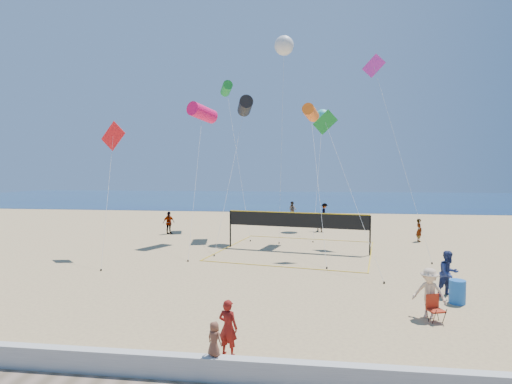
# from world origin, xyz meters

# --- Properties ---
(ground) EXTENTS (120.00, 120.00, 0.00)m
(ground) POSITION_xyz_m (0.00, 0.00, 0.00)
(ground) COLOR tan
(ground) RESTS_ON ground
(ocean) EXTENTS (140.00, 50.00, 0.03)m
(ocean) POSITION_xyz_m (0.00, 62.00, 0.01)
(ocean) COLOR navy
(ocean) RESTS_ON ground
(seawall) EXTENTS (32.00, 0.30, 0.60)m
(seawall) POSITION_xyz_m (0.00, -3.00, 0.30)
(seawall) COLOR silver
(seawall) RESTS_ON ground
(woman) EXTENTS (0.66, 0.53, 1.58)m
(woman) POSITION_xyz_m (-0.59, -1.63, 0.79)
(woman) COLOR maroon
(woman) RESTS_ON ground
(toddler) EXTENTS (0.49, 0.44, 0.85)m
(toddler) POSITION_xyz_m (-0.67, -2.94, 1.02)
(toddler) COLOR brown
(toddler) RESTS_ON seawall
(bystander_a) EXTENTS (1.11, 1.01, 1.87)m
(bystander_a) POSITION_xyz_m (7.34, 4.73, 0.94)
(bystander_a) COLOR navy
(bystander_a) RESTS_ON ground
(bystander_b) EXTENTS (1.30, 1.08, 1.75)m
(bystander_b) POSITION_xyz_m (5.83, 2.09, 0.87)
(bystander_b) COLOR beige
(bystander_b) RESTS_ON ground
(far_person_0) EXTENTS (1.00, 1.13, 1.84)m
(far_person_0) POSITION_xyz_m (-9.65, 18.88, 0.92)
(far_person_0) COLOR gray
(far_person_0) RESTS_ON ground
(far_person_1) EXTENTS (1.44, 0.96, 1.49)m
(far_person_1) POSITION_xyz_m (2.60, 21.73, 0.75)
(far_person_1) COLOR gray
(far_person_1) RESTS_ON ground
(far_person_2) EXTENTS (0.46, 0.64, 1.67)m
(far_person_2) POSITION_xyz_m (9.65, 17.77, 0.84)
(far_person_2) COLOR gray
(far_person_2) RESTS_ON ground
(far_person_3) EXTENTS (0.97, 0.81, 1.79)m
(far_person_3) POSITION_xyz_m (-0.05, 31.59, 0.89)
(far_person_3) COLOR gray
(far_person_3) RESTS_ON ground
(far_person_4) EXTENTS (0.71, 1.21, 1.85)m
(far_person_4) POSITION_xyz_m (3.33, 28.92, 0.92)
(far_person_4) COLOR gray
(far_person_4) RESTS_ON ground
(camp_chair) EXTENTS (0.61, 0.71, 1.01)m
(camp_chair) POSITION_xyz_m (5.90, 1.75, 0.51)
(camp_chair) COLOR #AA2813
(camp_chair) RESTS_ON ground
(trash_barrel) EXTENTS (0.64, 0.64, 0.91)m
(trash_barrel) POSITION_xyz_m (7.36, 3.80, 0.46)
(trash_barrel) COLOR blue
(trash_barrel) RESTS_ON ground
(volleyball_net) EXTENTS (10.82, 10.70, 2.49)m
(volleyball_net) POSITION_xyz_m (0.89, 13.31, 1.72)
(volleyball_net) COLOR black
(volleyball_net) RESTS_ON ground
(kite_0) EXTENTS (1.91, 8.08, 10.03)m
(kite_0) POSITION_xyz_m (-6.01, 16.08, 9.35)
(kite_0) COLOR #F00F5A
(kite_0) RESTS_ON ground
(kite_1) EXTENTS (1.61, 9.10, 10.88)m
(kite_1) POSITION_xyz_m (-3.30, 18.71, 10.20)
(kite_1) COLOR black
(kite_1) RESTS_ON ground
(kite_2) EXTENTS (1.52, 9.43, 9.92)m
(kite_2) POSITION_xyz_m (1.77, 16.97, 9.34)
(kite_2) COLOR orange
(kite_2) RESTS_ON ground
(kite_3) EXTENTS (2.17, 4.25, 8.16)m
(kite_3) POSITION_xyz_m (-10.13, 10.60, 6.95)
(kite_3) COLOR red
(kite_3) RESTS_ON ground
(kite_4) EXTENTS (3.26, 6.13, 8.83)m
(kite_4) POSITION_xyz_m (2.77, 11.79, 7.55)
(kite_4) COLOR #1A8E2D
(kite_4) RESTS_ON ground
(kite_5) EXTENTS (3.07, 7.07, 13.43)m
(kite_5) POSITION_xyz_m (6.35, 16.84, 11.75)
(kite_5) COLOR #C02AA7
(kite_5) RESTS_ON ground
(kite_6) EXTENTS (1.90, 4.16, 15.50)m
(kite_6) POSITION_xyz_m (-0.28, 18.86, 14.75)
(kite_6) COLOR silver
(kite_6) RESTS_ON ground
(kite_7) EXTENTS (1.76, 8.23, 10.61)m
(kite_7) POSITION_xyz_m (2.87, 23.84, 9.91)
(kite_7) COLOR #2EB4B5
(kite_7) RESTS_ON ground
(kite_8) EXTENTS (4.01, 8.34, 13.15)m
(kite_8) POSITION_xyz_m (-5.75, 23.50, 12.57)
(kite_8) COLOR #1A8E2D
(kite_8) RESTS_ON ground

